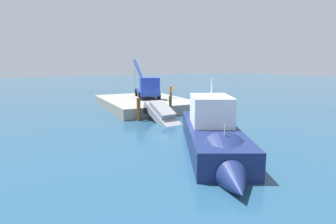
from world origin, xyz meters
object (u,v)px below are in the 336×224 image
Objects in this scene: crane_truck at (148,88)px; dock_worker at (171,91)px; salvaged_car at (162,114)px; moored_yacht at (216,145)px.

crane_truck is 3.07m from dock_worker.
crane_truck is 2.03× the size of salvaged_car.
dock_worker is 19.59m from moored_yacht.
crane_truck reaches higher than dock_worker.
crane_truck is at bearing -110.11° from dock_worker.
crane_truck reaches higher than salvaged_car.
crane_truck is 19.94m from moored_yacht.
crane_truck is 9.54m from salvaged_car.
moored_yacht reaches higher than dock_worker.
dock_worker reaches higher than salvaged_car.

